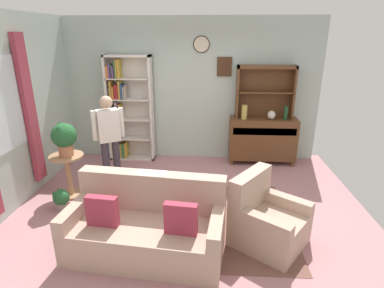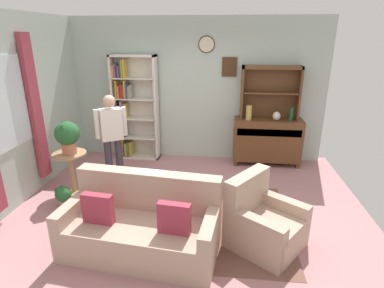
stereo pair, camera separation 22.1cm
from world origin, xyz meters
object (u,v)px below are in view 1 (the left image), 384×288
sideboard_hutch (265,84)px  vase_round (271,115)px  coffee_table (161,195)px  bookshelf (126,109)px  armchair_floral (267,222)px  couch_floral (147,228)px  potted_plant_large (64,137)px  potted_plant_small (61,198)px  person_reading (109,136)px  book_stack (153,187)px  bottle_wine (286,113)px  plant_stand (68,171)px  sideboard (262,138)px  vase_tall (244,112)px

sideboard_hutch → vase_round: bearing=-53.5°
coffee_table → bookshelf: bearing=114.8°
armchair_floral → sideboard_hutch: bearing=83.1°
couch_floral → potted_plant_large: size_ratio=3.64×
bookshelf → couch_floral: (0.96, -2.94, -0.73)m
bookshelf → potted_plant_small: bearing=-103.1°
person_reading → book_stack: 1.31m
bottle_wine → coffee_table: size_ratio=0.33×
vase_round → plant_stand: size_ratio=0.24×
armchair_floral → sideboard: bearing=82.8°
plant_stand → bookshelf: bearing=72.0°
vase_round → coffee_table: size_ratio=0.21×
bookshelf → book_stack: 2.42m
potted_plant_small → plant_stand: bearing=96.8°
vase_round → coffee_table: vase_round is taller
vase_round → plant_stand: vase_round is taller
vase_tall → bottle_wine: (0.78, -0.01, -0.01)m
armchair_floral → bottle_wine: bearing=74.1°
coffee_table → plant_stand: bearing=160.6°
vase_round → vase_tall: bearing=-178.5°
vase_round → sideboard: bearing=152.8°
couch_floral → coffee_table: couch_floral is taller
bottle_wine → person_reading: (-3.07, -1.12, -0.15)m
potted_plant_small → potted_plant_large: bearing=95.0°
person_reading → book_stack: size_ratio=8.03×
coffee_table → bottle_wine: bearing=44.2°
potted_plant_small → book_stack: book_stack is taller
couch_floral → person_reading: person_reading is taller
bookshelf → book_stack: bookshelf is taller
sideboard → person_reading: person_reading is taller
couch_floral → vase_tall: bearing=63.5°
sideboard → vase_round: 0.52m
potted_plant_large → potted_plant_small: 0.91m
armchair_floral → vase_tall: bearing=91.4°
sideboard → potted_plant_large: potted_plant_large is taller
couch_floral → armchair_floral: size_ratio=1.76×
sideboard → person_reading: bearing=-155.8°
coffee_table → person_reading: bearing=136.8°
book_stack → vase_tall: bearing=54.4°
couch_floral → book_stack: size_ratio=9.70×
couch_floral → bottle_wine: bearing=52.0°
vase_tall → person_reading: size_ratio=0.18×
book_stack → armchair_floral: bearing=-19.1°
sideboard_hutch → book_stack: (-1.83, -2.20, -1.10)m
vase_tall → sideboard: bearing=11.6°
bottle_wine → book_stack: 3.05m
sideboard_hutch → plant_stand: (-3.27, -1.69, -1.13)m
armchair_floral → person_reading: bearing=149.3°
armchair_floral → plant_stand: bearing=160.6°
armchair_floral → plant_stand: (-2.94, 1.03, 0.14)m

